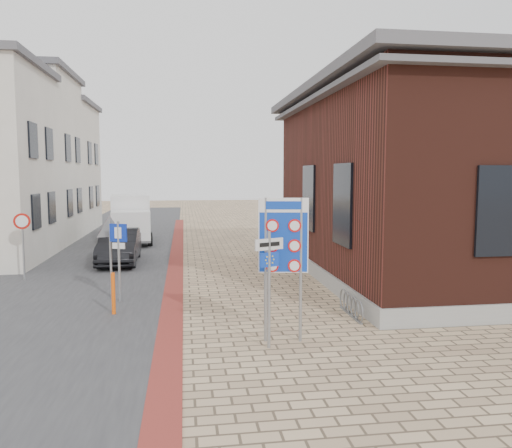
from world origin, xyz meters
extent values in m
plane|color=tan|center=(0.00, 0.00, 0.00)|extent=(120.00, 120.00, 0.00)
cube|color=#38383A|center=(-5.50, 15.00, 0.01)|extent=(7.00, 60.00, 0.02)
cube|color=maroon|center=(-2.00, 10.00, 0.01)|extent=(0.60, 40.00, 0.02)
cube|color=gray|center=(9.00, 7.00, 0.25)|extent=(12.15, 12.15, 0.50)
cube|color=#431C15|center=(9.00, 7.00, 3.50)|extent=(12.00, 12.00, 6.00)
cube|color=#535258|center=(9.00, 7.00, 6.65)|extent=(13.00, 13.00, 0.30)
cube|color=#535258|center=(9.00, 7.00, 6.25)|extent=(12.70, 12.70, 0.15)
cube|color=black|center=(2.98, 4.00, 2.80)|extent=(0.12, 1.60, 2.40)
cube|color=black|center=(2.98, 8.00, 2.80)|extent=(0.12, 1.60, 2.40)
cube|color=black|center=(6.00, 0.98, 2.80)|extent=(1.40, 0.12, 2.20)
cube|color=black|center=(-7.48, 10.80, 2.20)|extent=(0.10, 1.10, 1.40)
cube|color=black|center=(-7.48, 13.20, 2.20)|extent=(0.10, 1.10, 1.40)
cube|color=black|center=(-7.48, 10.80, 5.00)|extent=(0.10, 1.10, 1.40)
cube|color=black|center=(-7.48, 13.20, 5.00)|extent=(0.10, 1.10, 1.40)
cube|color=beige|center=(-11.00, 18.00, 4.40)|extent=(7.00, 6.00, 8.80)
cube|color=black|center=(-7.48, 16.80, 2.20)|extent=(0.10, 1.10, 1.40)
cube|color=black|center=(-7.48, 19.20, 2.20)|extent=(0.10, 1.10, 1.40)
cube|color=black|center=(-7.48, 16.80, 5.00)|extent=(0.10, 1.10, 1.40)
cube|color=black|center=(-7.48, 19.20, 5.00)|extent=(0.10, 1.10, 1.40)
cube|color=beige|center=(-11.00, 24.00, 4.00)|extent=(7.00, 6.00, 8.00)
cube|color=#535258|center=(-11.00, 24.00, 8.15)|extent=(7.40, 6.40, 0.30)
cube|color=black|center=(-7.48, 22.80, 2.20)|extent=(0.10, 1.10, 1.40)
cube|color=black|center=(-7.48, 25.20, 2.20)|extent=(0.10, 1.10, 1.40)
cube|color=black|center=(-7.48, 22.80, 5.00)|extent=(0.10, 1.10, 1.40)
cube|color=black|center=(-7.48, 25.20, 5.00)|extent=(0.10, 1.10, 1.40)
torus|color=slate|center=(2.65, 1.60, 0.28)|extent=(0.04, 0.60, 0.60)
torus|color=slate|center=(2.65, 1.90, 0.28)|extent=(0.04, 0.60, 0.60)
torus|color=slate|center=(2.65, 2.20, 0.28)|extent=(0.04, 0.60, 0.60)
torus|color=slate|center=(2.65, 2.50, 0.28)|extent=(0.04, 0.60, 0.60)
torus|color=slate|center=(2.65, 2.80, 0.28)|extent=(0.04, 0.60, 0.60)
cube|color=slate|center=(2.65, 2.20, 0.02)|extent=(0.08, 1.60, 0.04)
imported|color=black|center=(-4.30, 10.99, 0.70)|extent=(1.57, 4.30, 1.41)
cube|color=slate|center=(-4.46, 17.06, 0.40)|extent=(2.36, 4.98, 0.22)
cube|color=white|center=(-4.28, 15.38, 1.11)|extent=(2.02, 1.70, 1.43)
cube|color=black|center=(-4.21, 14.71, 1.38)|extent=(1.69, 0.26, 0.71)
cube|color=white|center=(-4.54, 17.86, 1.56)|extent=(2.28, 3.40, 1.96)
cylinder|color=black|center=(-5.24, 15.55, 0.36)|extent=(0.30, 0.73, 0.71)
cylinder|color=black|center=(-3.38, 15.74, 0.36)|extent=(0.30, 0.73, 0.71)
cylinder|color=black|center=(-5.54, 18.39, 0.36)|extent=(0.30, 0.73, 0.71)
cylinder|color=black|center=(-3.67, 18.58, 0.36)|extent=(0.30, 0.73, 0.71)
cylinder|color=gray|center=(0.12, 0.56, 1.59)|extent=(0.07, 0.07, 3.19)
cylinder|color=gray|center=(0.88, 0.44, 1.59)|extent=(0.07, 0.07, 3.19)
cube|color=white|center=(0.50, 0.50, 2.36)|extent=(1.08, 0.21, 1.64)
cube|color=#0E38B0|center=(0.50, 0.50, 2.36)|extent=(1.04, 0.21, 1.59)
cube|color=white|center=(0.50, 0.50, 3.02)|extent=(1.04, 0.22, 0.31)
cylinder|color=gray|center=(0.12, 0.12, 1.25)|extent=(0.07, 0.07, 2.50)
cube|color=silver|center=(0.12, 0.12, 2.23)|extent=(0.64, 0.29, 0.24)
cube|color=#0F38B7|center=(0.12, 0.12, 1.91)|extent=(0.44, 0.21, 0.30)
cylinder|color=gray|center=(-3.50, 4.50, 1.17)|extent=(0.07, 0.07, 2.35)
cube|color=#0D29A6|center=(-3.50, 4.50, 2.02)|extent=(0.50, 0.21, 0.52)
cube|color=white|center=(-3.50, 4.50, 1.64)|extent=(0.37, 0.16, 0.17)
cylinder|color=gray|center=(-3.80, 5.00, 1.18)|extent=(0.07, 0.07, 2.36)
cylinder|color=gray|center=(-7.16, 8.00, 1.17)|extent=(0.07, 0.07, 2.34)
cylinder|color=red|center=(-7.16, 8.00, 2.07)|extent=(0.55, 0.14, 0.55)
cylinder|color=#FE5C0D|center=(-3.50, 3.18, 0.56)|extent=(0.13, 0.13, 1.12)
camera|label=1|loc=(-1.63, -10.05, 3.70)|focal=35.00mm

